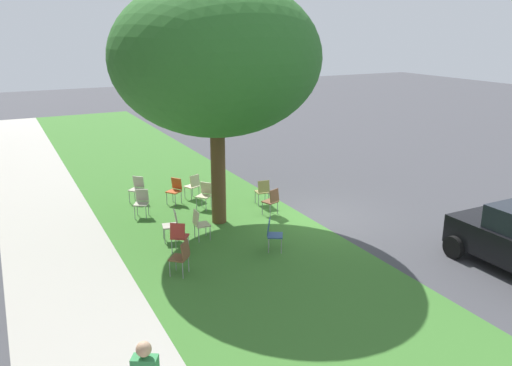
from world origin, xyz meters
TOP-DOWN VIEW (x-y plane):
  - ground at (0.00, 0.00)m, footprint 80.00×80.00m
  - grass_verge at (0.00, 3.20)m, footprint 48.00×6.00m
  - sidewalk_strip at (0.00, 7.60)m, footprint 48.00×2.80m
  - street_tree at (1.01, 2.86)m, footprint 6.01×6.01m
  - chair_0 at (1.81, 0.92)m, footprint 0.47×0.47m
  - chair_1 at (0.79, 1.13)m, footprint 0.54×0.53m
  - chair_2 at (0.29, 4.60)m, footprint 0.49×0.50m
  - chair_3 at (3.31, 3.51)m, footprint 0.58×0.58m
  - chair_4 at (-1.62, 2.43)m, footprint 0.57×0.57m
  - chair_5 at (4.09, 4.60)m, footprint 0.59×0.59m
  - chair_6 at (-0.62, 4.71)m, footprint 0.58×0.58m
  - chair_7 at (2.58, 4.86)m, footprint 0.57×0.56m
  - chair_8 at (-0.02, 3.90)m, footprint 0.43×0.44m
  - chair_9 at (3.48, 2.79)m, footprint 0.54×0.54m
  - chair_10 at (-1.87, 5.08)m, footprint 0.59×0.59m
  - chair_11 at (2.37, 2.79)m, footprint 0.58×0.59m

SIDE VIEW (x-z plane):
  - ground at x=0.00m, z-range 0.00..0.00m
  - grass_verge at x=0.00m, z-range 0.00..0.01m
  - sidewalk_strip at x=0.00m, z-range 0.00..0.01m
  - chair_0 at x=1.81m, z-range 0.08..0.96m
  - chair_1 at x=0.79m, z-range 0.08..0.96m
  - chair_2 at x=0.29m, z-range 0.08..0.96m
  - chair_3 at x=3.31m, z-range 0.08..0.96m
  - chair_4 at x=-1.62m, z-range 0.08..0.96m
  - chair_5 at x=4.09m, z-range 0.08..0.96m
  - chair_6 at x=-0.62m, z-range 0.08..0.96m
  - chair_7 at x=2.58m, z-range 0.08..0.96m
  - chair_8 at x=-0.02m, z-range 0.08..0.96m
  - chair_9 at x=3.48m, z-range 0.08..0.96m
  - chair_10 at x=-1.87m, z-range 0.08..0.96m
  - chair_11 at x=2.37m, z-range 0.08..0.96m
  - street_tree at x=1.01m, z-range 1.35..8.53m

